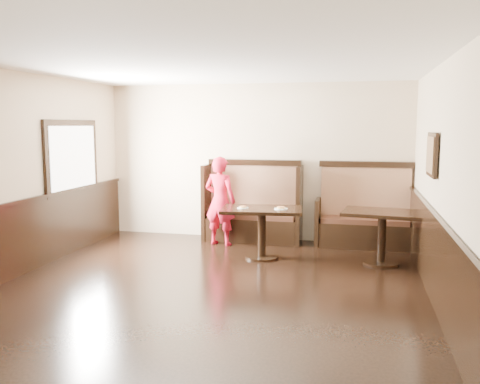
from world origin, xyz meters
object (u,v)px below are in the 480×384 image
(booth_neighbor, at_px, (364,218))
(child, at_px, (220,201))
(table_neighbor, at_px, (382,225))
(booth_main, at_px, (253,211))
(table_main, at_px, (262,220))

(booth_neighbor, xyz_separation_m, child, (-2.43, -0.46, 0.29))
(table_neighbor, relative_size, child, 0.80)
(booth_main, height_order, booth_neighbor, same)
(booth_neighbor, distance_m, child, 2.49)
(booth_main, relative_size, table_main, 1.33)
(child, bearing_deg, booth_main, -124.78)
(booth_neighbor, relative_size, child, 1.07)
(booth_main, bearing_deg, booth_neighbor, -0.05)
(booth_main, bearing_deg, table_neighbor, -26.66)
(booth_neighbor, xyz_separation_m, table_neighbor, (0.24, -1.10, 0.12))
(booth_main, relative_size, child, 1.14)
(booth_main, bearing_deg, child, -136.25)
(table_main, bearing_deg, table_neighbor, -4.34)
(table_neighbor, bearing_deg, booth_neighbor, 109.34)
(table_main, relative_size, child, 0.86)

